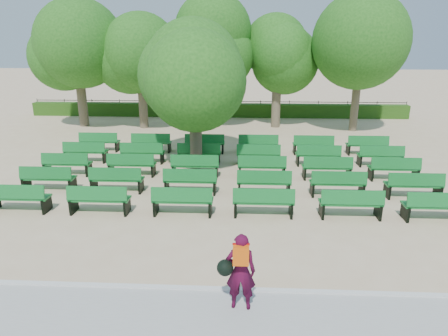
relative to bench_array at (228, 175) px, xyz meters
The scene contains 9 objects.
ground 1.77m from the bench_array, 135.55° to the right, with size 120.00×120.00×0.00m, color #CBAD87.
paving 8.73m from the bench_array, 98.31° to the right, with size 30.00×2.20×0.06m, color #AAAAA6.
curb 7.59m from the bench_array, 99.56° to the right, with size 30.00×0.12×0.10m, color silver.
hedge 12.83m from the bench_array, 95.64° to the left, with size 26.00×0.70×0.90m, color #285315.
fence 13.22m from the bench_array, 95.47° to the left, with size 26.00×0.10×1.02m, color black, non-canonical shape.
tree_line 8.85m from the bench_array, 98.19° to the left, with size 21.80×6.80×7.04m, color #296B1C, non-canonical shape.
bench_array is the anchor object (origin of this frame).
tree_among 4.34m from the bench_array, 138.66° to the left, with size 4.26×4.26×5.97m.
person 8.11m from the bench_array, 86.08° to the right, with size 0.77×0.47×1.62m.
Camera 1 is at (1.85, -13.58, 5.19)m, focal length 32.00 mm.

